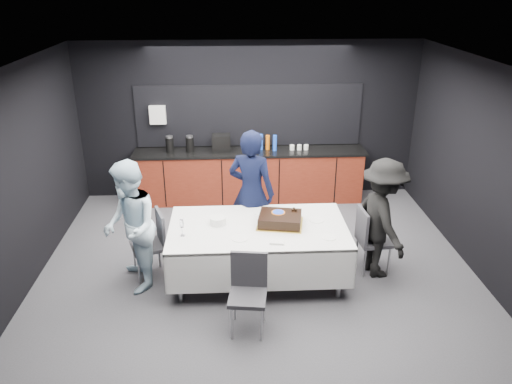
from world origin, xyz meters
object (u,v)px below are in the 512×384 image
plate_stack (218,220)px  person_center (251,193)px  chair_near (248,287)px  person_right (382,219)px  chair_left (153,239)px  cake_assembly (280,219)px  party_table (258,236)px  person_left (130,227)px  champagne_flute (182,224)px  chair_right (369,236)px

plate_stack → person_center: person_center is taller
chair_near → person_right: (1.81, 1.05, 0.29)m
chair_left → person_right: size_ratio=0.56×
cake_assembly → person_center: bearing=115.9°
party_table → person_right: bearing=1.3°
person_center → chair_near: bearing=108.1°
chair_left → chair_near: (1.23, -1.17, 0.00)m
plate_stack → person_center: bearing=54.2°
chair_left → person_center: (1.35, 0.59, 0.40)m
person_center → person_left: size_ratio=1.07×
plate_stack → champagne_flute: 0.54m
chair_near → party_table: bearing=80.6°
cake_assembly → chair_near: bearing=-113.5°
cake_assembly → person_right: size_ratio=0.40×
chair_left → person_left: person_left is taller
chair_right → chair_near: same height
cake_assembly → champagne_flute: bearing=-168.7°
chair_near → chair_right: bearing=33.8°
person_left → cake_assembly: bearing=78.3°
party_table → chair_right: (1.52, 0.12, -0.11)m
party_table → person_right: 1.66m
cake_assembly → chair_left: (-1.69, 0.12, -0.32)m
cake_assembly → person_left: bearing=-175.5°
party_table → chair_right: size_ratio=2.51×
champagne_flute → chair_right: champagne_flute is taller
cake_assembly → chair_left: size_ratio=0.71×
champagne_flute → person_center: bearing=46.4°
plate_stack → chair_right: chair_right is taller
chair_left → chair_near: same height
chair_near → person_center: bearing=86.3°
chair_left → person_center: size_ratio=0.50×
party_table → chair_left: bearing=173.5°
person_left → party_table: bearing=77.7°
party_table → chair_near: size_ratio=2.51×
cake_assembly → plate_stack: size_ratio=3.11×
cake_assembly → person_center: size_ratio=0.35×
chair_left → person_left: (-0.23, -0.27, 0.33)m
chair_near → person_left: bearing=148.1°
champagne_flute → person_left: person_left is taller
person_left → person_right: person_left is taller
cake_assembly → person_right: person_right is taller
party_table → chair_right: 1.53m
person_right → chair_near: bearing=110.2°
plate_stack → chair_right: size_ratio=0.23×
cake_assembly → champagne_flute: 1.28m
cake_assembly → champagne_flute: champagne_flute is taller
party_table → champagne_flute: bearing=-167.8°
party_table → person_center: size_ratio=1.25×
chair_right → person_right: 0.33m
chair_left → chair_right: bearing=-0.9°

